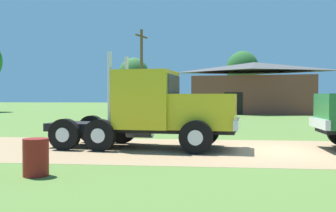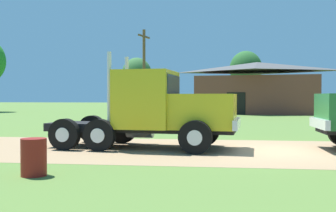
% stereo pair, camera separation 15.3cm
% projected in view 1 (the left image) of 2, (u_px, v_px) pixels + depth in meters
% --- Properties ---
extents(ground_plane, '(200.00, 200.00, 0.00)m').
position_uv_depth(ground_plane, '(273.00, 151.00, 13.28)').
color(ground_plane, '#516F30').
extents(dirt_track, '(120.00, 6.53, 0.01)m').
position_uv_depth(dirt_track, '(273.00, 151.00, 13.28)').
color(dirt_track, '#997A58').
rests_on(dirt_track, ground_plane).
extents(truck_foreground_white, '(6.88, 3.12, 3.29)m').
position_uv_depth(truck_foreground_white, '(159.00, 111.00, 13.99)').
color(truck_foreground_white, black).
rests_on(truck_foreground_white, ground_plane).
extents(steel_barrel, '(0.58, 0.58, 0.85)m').
position_uv_depth(steel_barrel, '(36.00, 157.00, 9.13)').
color(steel_barrel, maroon).
rests_on(steel_barrel, ground_plane).
extents(shed_building, '(13.66, 9.28, 5.41)m').
position_uv_depth(shed_building, '(254.00, 89.00, 42.55)').
color(shed_building, brown).
rests_on(shed_building, ground_plane).
extents(utility_pole_near, '(0.71, 2.16, 7.74)m').
position_uv_depth(utility_pole_near, '(142.00, 70.00, 35.81)').
color(utility_pole_near, brown).
rests_on(utility_pole_near, ground_plane).
extents(tree_mid, '(3.71, 3.71, 6.63)m').
position_uv_depth(tree_mid, '(134.00, 74.00, 50.12)').
color(tree_mid, '#513823').
rests_on(tree_mid, ground_plane).
extents(tree_right, '(4.36, 4.36, 7.93)m').
position_uv_depth(tree_right, '(243.00, 69.00, 54.48)').
color(tree_right, '#513823').
rests_on(tree_right, ground_plane).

